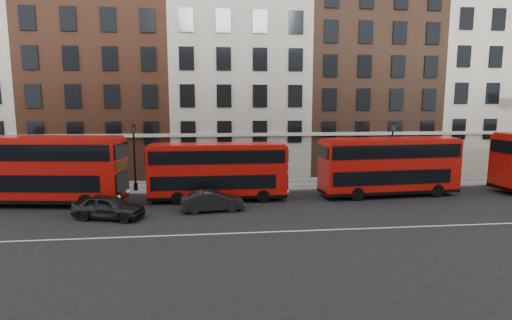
{
  "coord_description": "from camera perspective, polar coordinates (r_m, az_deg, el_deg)",
  "views": [
    {
      "loc": [
        -2.79,
        -22.85,
        6.99
      ],
      "look_at": [
        0.35,
        5.0,
        3.0
      ],
      "focal_mm": 28.0,
      "sensor_mm": 36.0,
      "label": 1
    }
  ],
  "objects": [
    {
      "name": "building_terrace",
      "position": [
        40.94,
        -3.01,
        12.64
      ],
      "size": [
        64.0,
        11.95,
        22.0
      ],
      "color": "beige",
      "rests_on": "ground"
    },
    {
      "name": "bus_a",
      "position": [
        31.11,
        -28.55,
        -1.09
      ],
      "size": [
        11.6,
        4.24,
        4.77
      ],
      "rotation": [
        0.0,
        0.0,
        -0.14
      ],
      "color": "#B40F09",
      "rests_on": "ground"
    },
    {
      "name": "kerb",
      "position": [
        31.74,
        -1.24,
        -4.47
      ],
      "size": [
        80.0,
        0.3,
        0.16
      ],
      "primitive_type": "cube",
      "color": "gray",
      "rests_on": "ground"
    },
    {
      "name": "lamp_post_left",
      "position": [
        32.64,
        -16.99,
        0.86
      ],
      "size": [
        0.44,
        0.44,
        5.33
      ],
      "color": "black",
      "rests_on": "pavement"
    },
    {
      "name": "lamp_post_right",
      "position": [
        35.71,
        18.85,
        1.38
      ],
      "size": [
        0.44,
        0.44,
        5.33
      ],
      "color": "black",
      "rests_on": "pavement"
    },
    {
      "name": "car_rear",
      "position": [
        26.05,
        -20.29,
        -6.3
      ],
      "size": [
        4.66,
        2.9,
        1.48
      ],
      "primitive_type": "imported",
      "rotation": [
        0.0,
        0.0,
        1.29
      ],
      "color": "black",
      "rests_on": "ground"
    },
    {
      "name": "bus_b",
      "position": [
        28.86,
        -5.53,
        -1.45
      ],
      "size": [
        9.88,
        2.49,
        4.14
      ],
      "rotation": [
        0.0,
        0.0,
        -0.01
      ],
      "color": "#B40F09",
      "rests_on": "ground"
    },
    {
      "name": "ground",
      "position": [
        24.06,
        0.51,
        -8.79
      ],
      "size": [
        120.0,
        120.0,
        0.0
      ],
      "primitive_type": "plane",
      "color": "black",
      "rests_on": "ground"
    },
    {
      "name": "iron_railings",
      "position": [
        36.22,
        -1.92,
        -1.98
      ],
      "size": [
        6.6,
        0.06,
        1.0
      ],
      "primitive_type": null,
      "color": "black",
      "rests_on": "pavement"
    },
    {
      "name": "car_front",
      "position": [
        26.32,
        -6.22,
        -5.84
      ],
      "size": [
        4.22,
        1.92,
        1.34
      ],
      "primitive_type": "imported",
      "rotation": [
        0.0,
        0.0,
        1.7
      ],
      "color": "black",
      "rests_on": "ground"
    },
    {
      "name": "pavement",
      "position": [
        34.18,
        -1.62,
        -3.57
      ],
      "size": [
        80.0,
        5.0,
        0.15
      ],
      "primitive_type": "cube",
      "color": "slate",
      "rests_on": "ground"
    },
    {
      "name": "bus_c",
      "position": [
        31.75,
        18.42,
        -0.69
      ],
      "size": [
        10.65,
        3.21,
        4.41
      ],
      "rotation": [
        0.0,
        0.0,
        0.06
      ],
      "color": "#B40F09",
      "rests_on": "ground"
    },
    {
      "name": "road_centre_line",
      "position": [
        22.17,
        1.14,
        -10.27
      ],
      "size": [
        70.0,
        0.12,
        0.01
      ],
      "primitive_type": "cube",
      "color": "white",
      "rests_on": "ground"
    }
  ]
}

